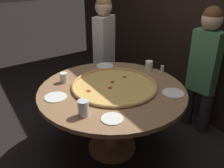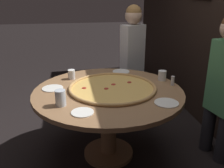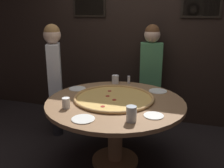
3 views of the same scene
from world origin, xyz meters
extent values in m
plane|color=black|center=(0.00, 0.00, 0.00)|extent=(24.00, 24.00, 0.00)
cylinder|color=#936B47|center=(0.00, 0.00, 0.72)|extent=(1.46, 1.46, 0.04)
cylinder|color=#936B47|center=(0.00, 0.00, 0.35)|extent=(0.16, 0.16, 0.70)
cylinder|color=#936B47|center=(0.00, 0.00, 0.02)|extent=(0.52, 0.52, 0.04)
cylinder|color=#EAB75B|center=(-0.03, 0.05, 0.75)|extent=(0.83, 0.83, 0.01)
torus|color=tan|center=(-0.03, 0.05, 0.76)|extent=(0.87, 0.87, 0.03)
cylinder|color=#A8281E|center=(-0.06, -0.23, 0.75)|extent=(0.04, 0.04, 0.00)
cylinder|color=#A8281E|center=(-0.11, 0.07, 0.75)|extent=(0.04, 0.04, 0.00)
cylinder|color=#A8281E|center=(-0.01, -0.02, 0.75)|extent=(0.04, 0.04, 0.00)
cylinder|color=#A8281E|center=(-0.14, 0.25, 0.75)|extent=(0.04, 0.04, 0.00)
cylinder|color=white|center=(-0.40, -0.34, 0.79)|extent=(0.08, 0.08, 0.10)
cylinder|color=silver|center=(0.28, -0.45, 0.81)|extent=(0.09, 0.09, 0.14)
cylinder|color=white|center=(-0.19, 0.62, 0.79)|extent=(0.09, 0.09, 0.10)
cylinder|color=white|center=(-0.13, -0.54, 0.74)|extent=(0.21, 0.21, 0.01)
cylinder|color=white|center=(0.44, -0.28, 0.74)|extent=(0.18, 0.18, 0.01)
cylinder|color=white|center=(-0.55, 0.25, 0.74)|extent=(0.20, 0.20, 0.01)
cylinder|color=white|center=(0.39, 0.44, 0.74)|extent=(0.21, 0.21, 0.01)
cylinder|color=silver|center=(-0.02, 0.67, 0.78)|extent=(0.04, 0.04, 0.08)
cylinder|color=#B7B7BC|center=(-0.02, 0.67, 0.83)|extent=(0.04, 0.04, 0.01)
cylinder|color=#232328|center=(-0.95, 0.39, 0.26)|extent=(0.18, 0.18, 0.51)
cylinder|color=#232328|center=(-1.05, 0.60, 0.26)|extent=(0.18, 0.18, 0.51)
cube|color=white|center=(-1.00, 0.50, 0.87)|extent=(0.28, 0.35, 0.72)
sphere|color=beige|center=(-1.00, 0.50, 1.35)|extent=(0.22, 0.22, 0.22)
sphere|color=#9E703D|center=(-1.00, 0.50, 1.38)|extent=(0.21, 0.21, 0.21)
cylinder|color=#232328|center=(0.31, 1.12, 0.25)|extent=(0.16, 0.16, 0.51)
cylinder|color=#232328|center=(0.08, 1.08, 0.25)|extent=(0.16, 0.16, 0.51)
camera|label=1|loc=(1.85, -1.16, 1.87)|focal=40.00mm
camera|label=2|loc=(2.23, -0.36, 1.64)|focal=40.00mm
camera|label=3|loc=(0.70, -2.37, 1.66)|focal=40.00mm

